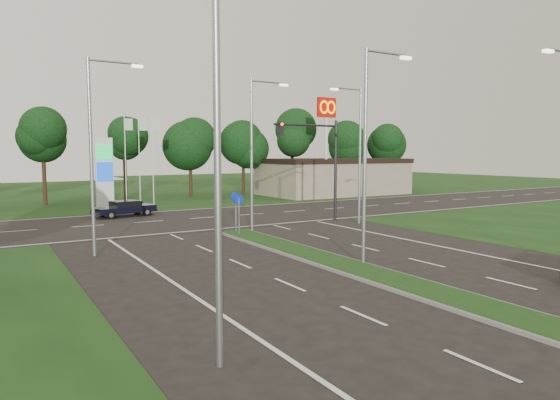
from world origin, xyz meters
TOP-DOWN VIEW (x-y plane):
  - ground at (0.00, 0.00)m, footprint 160.00×160.00m
  - verge_far at (0.00, 55.00)m, footprint 160.00×50.00m
  - cross_road at (0.00, 24.00)m, footprint 160.00×12.00m
  - median_kerb at (0.00, 4.00)m, footprint 2.00×26.00m
  - commercial_building at (22.00, 36.00)m, footprint 16.00×9.00m
  - streetlight_median_near at (1.00, 6.00)m, footprint 2.53×0.22m
  - streetlight_median_far at (1.00, 16.00)m, footprint 2.53×0.22m
  - streetlight_left_near at (-8.30, 0.00)m, footprint 2.53×0.22m
  - streetlight_left_far at (-8.30, 14.00)m, footprint 2.53×0.22m
  - streetlight_right_far at (8.80, 16.00)m, footprint 2.53×0.22m
  - traffic_signal at (7.19, 18.00)m, footprint 5.10×0.42m
  - median_signs at (0.00, 16.40)m, footprint 1.16×1.76m
  - gas_pylon at (-3.79, 33.05)m, footprint 5.80×1.26m
  - mcdonalds_sign at (18.00, 31.97)m, footprint 2.20×0.47m
  - treeline_far at (0.10, 39.93)m, footprint 6.00×6.00m
  - navy_sedan at (-3.73, 27.72)m, footprint 4.62×2.56m

SIDE VIEW (x-z plane):
  - ground at x=0.00m, z-range 0.00..0.00m
  - verge_far at x=0.00m, z-range -0.01..0.01m
  - cross_road at x=0.00m, z-range -0.01..0.01m
  - median_kerb at x=0.00m, z-range 0.00..0.12m
  - navy_sedan at x=-3.73m, z-range 0.04..1.24m
  - median_signs at x=0.00m, z-range 0.52..2.90m
  - commercial_building at x=22.00m, z-range 0.00..4.00m
  - gas_pylon at x=-3.79m, z-range -0.80..7.20m
  - traffic_signal at x=7.19m, z-range 1.15..8.15m
  - streetlight_median_near at x=1.00m, z-range 0.58..9.58m
  - streetlight_median_far at x=1.00m, z-range 0.58..9.58m
  - streetlight_left_near at x=-8.30m, z-range 0.58..9.58m
  - streetlight_left_far at x=-8.30m, z-range 0.58..9.58m
  - streetlight_right_far at x=8.80m, z-range 0.58..9.58m
  - treeline_far at x=0.10m, z-range 1.88..11.78m
  - mcdonalds_sign at x=18.00m, z-range 2.79..13.19m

